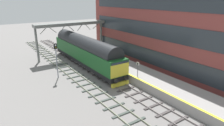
{
  "coord_description": "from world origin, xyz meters",
  "views": [
    {
      "loc": [
        -12.92,
        -20.05,
        10.23
      ],
      "look_at": [
        0.2,
        -0.54,
        2.36
      ],
      "focal_mm": 31.25,
      "sensor_mm": 36.0,
      "label": 1
    }
  ],
  "objects_px": {
    "platform_number_sign": "(138,67)",
    "waiting_passenger": "(125,62)",
    "signal_post_near": "(56,57)",
    "diesel_locomotive": "(85,50)"
  },
  "relations": [
    {
      "from": "signal_post_near",
      "to": "platform_number_sign",
      "type": "relative_size",
      "value": 2.48
    },
    {
      "from": "diesel_locomotive",
      "to": "signal_post_near",
      "type": "xyz_separation_m",
      "value": [
        -5.37,
        -2.55,
        0.43
      ]
    },
    {
      "from": "signal_post_near",
      "to": "platform_number_sign",
      "type": "bearing_deg",
      "value": -45.59
    },
    {
      "from": "signal_post_near",
      "to": "waiting_passenger",
      "type": "xyz_separation_m",
      "value": [
        7.86,
        -4.59,
        -0.92
      ]
    },
    {
      "from": "signal_post_near",
      "to": "platform_number_sign",
      "type": "height_order",
      "value": "signal_post_near"
    },
    {
      "from": "platform_number_sign",
      "to": "waiting_passenger",
      "type": "relative_size",
      "value": 1.15
    },
    {
      "from": "diesel_locomotive",
      "to": "platform_number_sign",
      "type": "distance_m",
      "value": 10.34
    },
    {
      "from": "platform_number_sign",
      "to": "signal_post_near",
      "type": "bearing_deg",
      "value": 134.41
    },
    {
      "from": "signal_post_near",
      "to": "diesel_locomotive",
      "type": "bearing_deg",
      "value": 25.42
    },
    {
      "from": "platform_number_sign",
      "to": "waiting_passenger",
      "type": "xyz_separation_m",
      "value": [
        0.43,
        2.99,
        -0.28
      ]
    }
  ]
}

